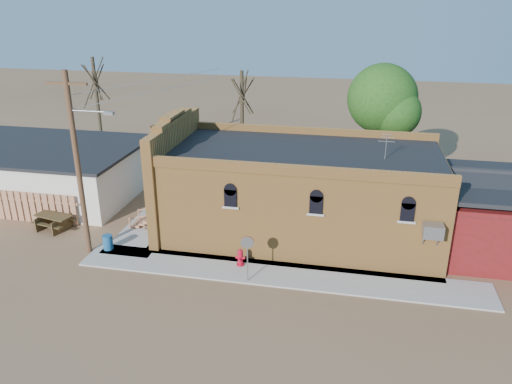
% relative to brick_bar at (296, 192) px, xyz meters
% --- Properties ---
extents(ground, '(120.00, 120.00, 0.00)m').
position_rel_brick_bar_xyz_m(ground, '(-1.64, -5.49, -2.34)').
color(ground, brown).
rests_on(ground, ground).
extents(sidewalk_south, '(19.00, 2.20, 0.08)m').
position_rel_brick_bar_xyz_m(sidewalk_south, '(-0.14, -4.59, -2.30)').
color(sidewalk_south, '#9E9991').
rests_on(sidewalk_south, ground).
extents(sidewalk_west, '(2.60, 10.00, 0.08)m').
position_rel_brick_bar_xyz_m(sidewalk_west, '(-7.94, 0.51, -2.30)').
color(sidewalk_west, '#9E9991').
rests_on(sidewalk_west, ground).
extents(brick_bar, '(16.40, 7.97, 6.30)m').
position_rel_brick_bar_xyz_m(brick_bar, '(0.00, 0.00, 0.00)').
color(brick_bar, '#CB873E').
rests_on(brick_bar, ground).
extents(red_shed, '(5.40, 6.40, 4.30)m').
position_rel_brick_bar_xyz_m(red_shed, '(9.86, 0.01, -0.07)').
color(red_shed, '#5B140F').
rests_on(red_shed, ground).
extents(wood_fence, '(5.20, 0.10, 1.80)m').
position_rel_brick_bar_xyz_m(wood_fence, '(-14.44, -1.69, -1.44)').
color(wood_fence, '#AE6F4E').
rests_on(wood_fence, ground).
extents(utility_pole, '(3.12, 0.26, 9.00)m').
position_rel_brick_bar_xyz_m(utility_pole, '(-9.79, -4.29, 2.43)').
color(utility_pole, '#4B321E').
rests_on(utility_pole, ground).
extents(tree_bare_near, '(2.80, 2.80, 7.65)m').
position_rel_brick_bar_xyz_m(tree_bare_near, '(-4.64, 7.51, 3.62)').
color(tree_bare_near, '#433726').
rests_on(tree_bare_near, ground).
extents(tree_bare_far, '(2.80, 2.80, 8.16)m').
position_rel_brick_bar_xyz_m(tree_bare_far, '(-15.64, 8.51, 4.02)').
color(tree_bare_far, '#433726').
rests_on(tree_bare_far, ground).
extents(tree_leafy, '(4.40, 4.40, 8.15)m').
position_rel_brick_bar_xyz_m(tree_leafy, '(4.36, 8.01, 3.59)').
color(tree_leafy, '#433726').
rests_on(tree_leafy, ground).
extents(fire_hydrant, '(0.46, 0.42, 0.83)m').
position_rel_brick_bar_xyz_m(fire_hydrant, '(-2.04, -4.21, -1.85)').
color(fire_hydrant, '#B50A21').
rests_on(fire_hydrant, sidewalk_south).
extents(stop_sign, '(0.60, 0.19, 2.23)m').
position_rel_brick_bar_xyz_m(stop_sign, '(-1.40, -5.49, -0.55)').
color(stop_sign, gray).
rests_on(stop_sign, sidewalk_south).
extents(trash_barrel, '(0.63, 0.63, 0.76)m').
position_rel_brick_bar_xyz_m(trash_barrel, '(-8.94, -3.99, -1.88)').
color(trash_barrel, '#194F81').
rests_on(trash_barrel, sidewalk_west).
extents(picnic_table, '(2.29, 1.90, 0.84)m').
position_rel_brick_bar_xyz_m(picnic_table, '(-13.01, -2.29, -1.79)').
color(picnic_table, '#45351B').
rests_on(picnic_table, ground).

